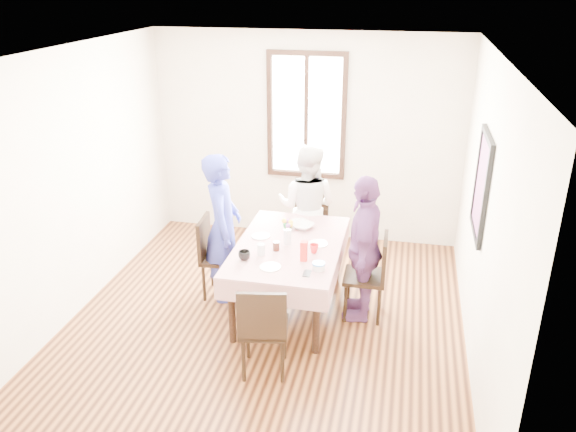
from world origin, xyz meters
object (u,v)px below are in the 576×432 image
object	(u,v)px
chair_right	(364,276)
chair_far	(307,230)
person_left	(222,227)
chair_near	(264,327)
person_far	(307,207)
dining_table	(289,277)
chair_left	(222,257)
person_right	(364,248)

from	to	relation	value
chair_right	chair_far	size ratio (longest dim) A/B	1.00
chair_right	person_left	bearing A→B (deg)	85.49
chair_near	person_left	bearing A→B (deg)	112.90
chair_near	person_far	world-z (taller)	person_far
dining_table	chair_near	size ratio (longest dim) A/B	1.68
chair_near	person_left	size ratio (longest dim) A/B	0.56
dining_table	person_left	xyz separation A→B (m)	(-0.76, 0.14, 0.44)
chair_left	chair_right	world-z (taller)	same
chair_left	person_far	bearing A→B (deg)	134.45
chair_left	chair_near	distance (m)	1.43
chair_left	chair_far	world-z (taller)	same
chair_right	chair_far	world-z (taller)	same
chair_far	person_left	xyz separation A→B (m)	(-0.76, -0.91, 0.36)
chair_right	chair_near	xyz separation A→B (m)	(-0.78, -1.10, 0.00)
chair_right	person_far	xyz separation A→B (m)	(-0.78, 0.99, 0.31)
chair_near	person_far	size ratio (longest dim) A/B	0.60
person_left	dining_table	bearing A→B (deg)	-113.87
chair_far	person_far	world-z (taller)	person_far
chair_left	person_far	world-z (taller)	person_far
dining_table	chair_near	distance (m)	1.06
dining_table	chair_right	size ratio (longest dim) A/B	1.68
dining_table	person_left	distance (m)	0.89
chair_far	chair_near	size ratio (longest dim) A/B	1.00
person_far	chair_right	bearing A→B (deg)	135.84
chair_near	person_left	distance (m)	1.47
chair_far	chair_near	world-z (taller)	same
chair_near	person_right	world-z (taller)	person_right
dining_table	chair_far	size ratio (longest dim) A/B	1.68
dining_table	person_right	distance (m)	0.86
chair_right	person_far	bearing A→B (deg)	37.48
chair_right	chair_far	xyz separation A→B (m)	(-0.78, 1.01, 0.00)
chair_far	person_far	size ratio (longest dim) A/B	0.60
dining_table	person_far	bearing A→B (deg)	90.00
person_far	chair_near	bearing A→B (deg)	97.40
chair_left	chair_right	size ratio (longest dim) A/B	1.00
chair_far	person_right	distance (m)	1.30
person_left	person_far	xyz separation A→B (m)	(0.76, 0.89, -0.06)
chair_right	chair_near	world-z (taller)	same
chair_left	person_left	world-z (taller)	person_left
chair_left	person_left	distance (m)	0.36
person_right	dining_table	bearing A→B (deg)	-86.70
chair_far	person_left	size ratio (longest dim) A/B	0.56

